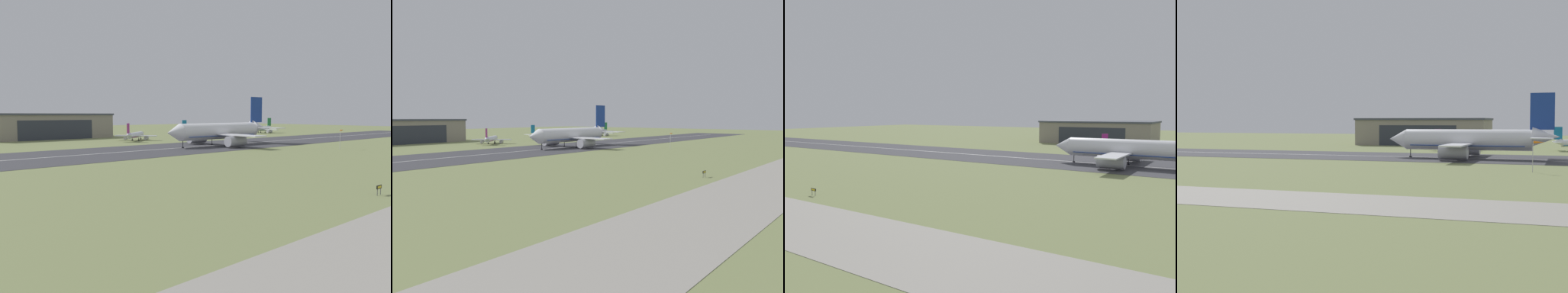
% 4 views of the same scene
% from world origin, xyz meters
% --- Properties ---
extents(ground_plane, '(684.05, 684.05, 0.00)m').
position_xyz_m(ground_plane, '(0.00, 57.42, 0.00)').
color(ground_plane, '#7A8451').
extents(runway_strip, '(444.05, 40.88, 0.06)m').
position_xyz_m(runway_strip, '(0.00, 114.83, 0.03)').
color(runway_strip, '#3D3D42').
rests_on(runway_strip, ground_plane).
extents(runway_centreline, '(399.64, 0.70, 0.01)m').
position_xyz_m(runway_centreline, '(0.00, 114.83, 0.07)').
color(runway_centreline, silver).
rests_on(runway_centreline, runway_strip).
extents(taxiway_road, '(333.04, 17.30, 0.05)m').
position_xyz_m(taxiway_road, '(0.00, 18.48, 0.03)').
color(taxiway_road, gray).
rests_on(taxiway_road, ground_plane).
extents(hangar_building, '(61.18, 35.20, 12.73)m').
position_xyz_m(hangar_building, '(-5.03, 206.57, 6.38)').
color(hangar_building, gray).
rests_on(hangar_building, ground_plane).
extents(airplane_landing, '(51.33, 44.47, 19.55)m').
position_xyz_m(airplane_landing, '(30.11, 113.11, 5.52)').
color(airplane_landing, white).
rests_on(airplane_landing, ground_plane).
extents(airplane_parked_centre, '(23.00, 21.54, 8.33)m').
position_xyz_m(airplane_parked_centre, '(20.36, 159.50, 2.57)').
color(airplane_parked_centre, silver).
rests_on(airplane_parked_centre, ground_plane).
extents(windsock_pole, '(2.53, 0.76, 6.99)m').
position_xyz_m(windsock_pole, '(51.37, 73.91, 6.23)').
color(windsock_pole, '#B7B7BC').
rests_on(windsock_pole, ground_plane).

